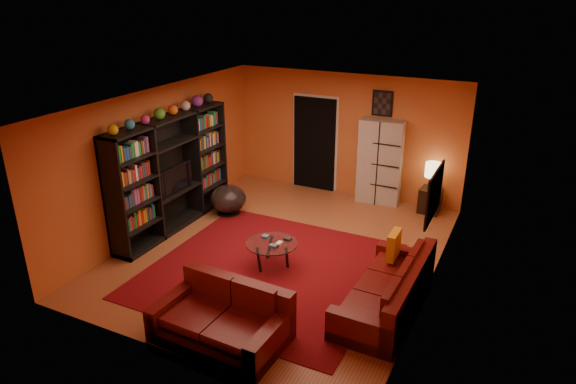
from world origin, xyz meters
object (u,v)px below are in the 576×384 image
at_px(loveseat, 224,317).
at_px(table_lamp, 433,171).
at_px(coffee_table, 272,245).
at_px(tv, 172,179).
at_px(side_table, 430,200).
at_px(sofa, 391,291).
at_px(bowl_chair, 228,199).
at_px(entertainment_unit, 172,173).
at_px(storage_cabinet, 380,162).

relative_size(loveseat, table_lamp, 3.16).
relative_size(loveseat, coffee_table, 2.04).
bearing_deg(tv, side_table, -56.10).
xyz_separation_m(tv, loveseat, (2.59, -2.35, -0.69)).
distance_m(tv, loveseat, 3.56).
bearing_deg(sofa, coffee_table, 172.74).
xyz_separation_m(bowl_chair, table_lamp, (3.59, 1.83, 0.57)).
height_order(sofa, loveseat, same).
xyz_separation_m(loveseat, coffee_table, (-0.28, 1.84, 0.10)).
distance_m(entertainment_unit, side_table, 5.08).
relative_size(storage_cabinet, table_lamp, 3.27).
height_order(bowl_chair, side_table, bowl_chair).
relative_size(entertainment_unit, storage_cabinet, 1.70).
relative_size(sofa, table_lamp, 4.07).
height_order(storage_cabinet, bowl_chair, storage_cabinet).
xyz_separation_m(storage_cabinet, bowl_chair, (-2.50, -1.90, -0.57)).
bearing_deg(loveseat, tv, 50.23).
bearing_deg(loveseat, side_table, -14.54).
xyz_separation_m(coffee_table, bowl_chair, (-1.75, 1.47, -0.07)).
relative_size(sofa, side_table, 4.39).
xyz_separation_m(sofa, loveseat, (-1.77, -1.53, -0.00)).
distance_m(entertainment_unit, bowl_chair, 1.32).
xyz_separation_m(entertainment_unit, loveseat, (2.64, -2.41, -0.77)).
xyz_separation_m(sofa, bowl_chair, (-3.80, 1.78, 0.03)).
bearing_deg(coffee_table, side_table, 60.74).
bearing_deg(side_table, tv, -146.10).
height_order(tv, loveseat, tv).
bearing_deg(table_lamp, sofa, -86.76).
bearing_deg(loveseat, sofa, -46.84).
height_order(coffee_table, storage_cabinet, storage_cabinet).
bearing_deg(coffee_table, storage_cabinet, 77.45).
bearing_deg(sofa, entertainment_unit, 170.21).
bearing_deg(loveseat, table_lamp, -14.54).
xyz_separation_m(coffee_table, table_lamp, (1.85, 3.30, 0.51)).
bearing_deg(bowl_chair, coffee_table, -40.01).
height_order(loveseat, storage_cabinet, storage_cabinet).
distance_m(sofa, storage_cabinet, 3.95).
distance_m(tv, table_lamp, 5.01).
bearing_deg(coffee_table, bowl_chair, 139.99).
distance_m(tv, sofa, 4.49).
xyz_separation_m(loveseat, storage_cabinet, (0.47, 5.21, 0.60)).
relative_size(tv, storage_cabinet, 0.50).
xyz_separation_m(entertainment_unit, sofa, (4.41, -0.89, -0.76)).
bearing_deg(side_table, storage_cabinet, 176.30).
bearing_deg(storage_cabinet, entertainment_unit, -142.43).
height_order(sofa, storage_cabinet, storage_cabinet).
bearing_deg(tv, bowl_chair, -30.36).
distance_m(storage_cabinet, table_lamp, 1.10).
distance_m(loveseat, side_table, 5.37).
bearing_deg(coffee_table, tv, 167.72).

